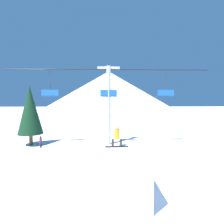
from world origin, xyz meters
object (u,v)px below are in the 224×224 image
Objects in this scene: pine_tree_near at (30,110)px; distant_skier at (41,141)px; snow_ramp at (115,174)px; snowboarder at (117,136)px.

distant_skier is at bearing -38.60° from pine_tree_near.
snow_ramp is 2.14m from snowboarder.
snow_ramp is 0.58× the size of pine_tree_near.
pine_tree_near is 3.71m from distant_skier.
distant_skier is (-7.35, 7.84, -2.19)m from snowboarder.
pine_tree_near reaches higher than snow_ramp.
snowboarder is at bearing -45.62° from pine_tree_near.
distant_skier is at bearing 133.15° from snowboarder.
snowboarder is 10.96m from distant_skier.
pine_tree_near is 5.30× the size of distant_skier.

